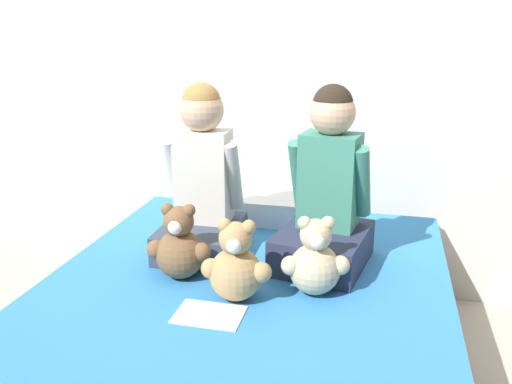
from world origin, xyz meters
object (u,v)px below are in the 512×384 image
object	(u,v)px
child_on_left	(202,183)
teddy_bear_between_children	(237,266)
child_on_right	(327,196)
teddy_bear_held_by_left_child	(180,247)
bed	(233,364)
sign_card	(209,315)
pillow_at_headboard	(282,207)
teddy_bear_held_by_right_child	(315,261)

from	to	relation	value
child_on_left	teddy_bear_between_children	world-z (taller)	child_on_left
child_on_right	teddy_bear_held_by_left_child	bearing A→B (deg)	-142.23
bed	child_on_left	size ratio (longest dim) A/B	3.06
teddy_bear_between_children	sign_card	distance (m)	0.18
bed	child_on_left	world-z (taller)	child_on_left
bed	sign_card	size ratio (longest dim) A/B	9.54
teddy_bear_between_children	pillow_at_headboard	world-z (taller)	teddy_bear_between_children
pillow_at_headboard	bed	bearing A→B (deg)	-90.00
child_on_right	teddy_bear_held_by_right_child	size ratio (longest dim) A/B	2.44
child_on_right	pillow_at_headboard	distance (m)	0.53
bed	teddy_bear_held_by_left_child	world-z (taller)	teddy_bear_held_by_left_child
teddy_bear_between_children	pillow_at_headboard	bearing A→B (deg)	86.91
teddy_bear_held_by_left_child	pillow_at_headboard	bearing A→B (deg)	65.69
child_on_right	teddy_bear_held_by_left_child	xyz separation A→B (m)	(-0.48, -0.25, -0.14)
child_on_left	teddy_bear_between_children	xyz separation A→B (m)	(0.24, -0.36, -0.16)
teddy_bear_between_children	pillow_at_headboard	distance (m)	0.78
child_on_right	teddy_bear_held_by_right_child	distance (m)	0.30
bed	teddy_bear_held_by_right_child	bearing A→B (deg)	30.63
teddy_bear_held_by_right_child	teddy_bear_between_children	distance (m)	0.26
child_on_right	child_on_left	bearing A→B (deg)	-170.47
child_on_left	teddy_bear_held_by_right_child	xyz separation A→B (m)	(0.48, -0.26, -0.16)
sign_card	teddy_bear_held_by_right_child	bearing A→B (deg)	36.98
bed	sign_card	world-z (taller)	sign_card
child_on_right	teddy_bear_between_children	distance (m)	0.46
teddy_bear_between_children	teddy_bear_held_by_left_child	bearing A→B (deg)	152.42
sign_card	child_on_right	bearing A→B (deg)	58.18
child_on_right	teddy_bear_between_children	bearing A→B (deg)	-114.09
bed	pillow_at_headboard	bearing A→B (deg)	90.00
child_on_left	teddy_bear_held_by_right_child	bearing A→B (deg)	-29.79
bed	teddy_bear_held_by_left_child	bearing A→B (deg)	147.17
teddy_bear_between_children	sign_card	size ratio (longest dim) A/B	1.31
child_on_left	pillow_at_headboard	distance (m)	0.52
teddy_bear_held_by_right_child	sign_card	xyz separation A→B (m)	(-0.30, -0.22, -0.11)
sign_card	bed	bearing A→B (deg)	56.39
teddy_bear_between_children	child_on_left	bearing A→B (deg)	119.77
bed	teddy_bear_held_by_right_child	xyz separation A→B (m)	(0.24, 0.14, 0.33)
teddy_bear_held_by_right_child	sign_card	world-z (taller)	teddy_bear_held_by_right_child
child_on_right	teddy_bear_held_by_right_child	bearing A→B (deg)	-81.25
child_on_right	teddy_bear_held_by_left_child	distance (m)	0.56
sign_card	teddy_bear_between_children	bearing A→B (deg)	65.01
teddy_bear_held_by_right_child	teddy_bear_between_children	xyz separation A→B (m)	(-0.24, -0.10, 0.00)
teddy_bear_held_by_left_child	pillow_at_headboard	world-z (taller)	teddy_bear_held_by_left_child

